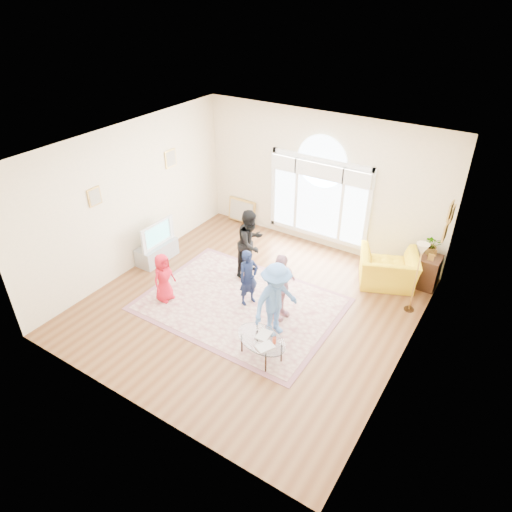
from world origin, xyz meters
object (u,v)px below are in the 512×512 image
Objects in this scene: armchair at (388,269)px; area_rug at (240,304)px; tv_console at (157,252)px; coffee_table at (262,340)px; television at (155,233)px.

area_rug is at bearing 22.60° from armchair.
armchair reaches higher than area_rug.
coffee_table is at bearing -20.52° from tv_console.
armchair is at bearing 21.65° from tv_console.
coffee_table is (3.71, -1.39, 0.19)m from tv_console.
television reaches higher than armchair.
tv_console is 0.86× the size of armchair.
coffee_table is at bearing -41.95° from area_rug.
area_rug is 1.58m from coffee_table.
television is at bearing -1.28° from armchair.
area_rug is 2.60m from tv_console.
tv_console is 5.15m from armchair.
armchair is (2.22, 2.26, 0.37)m from area_rug.
television is 5.15m from armchair.
tv_console is 1.01× the size of television.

